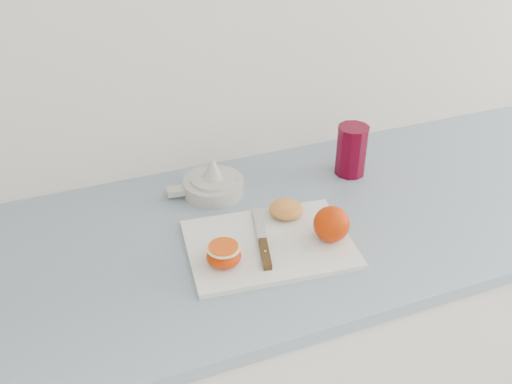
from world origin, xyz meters
TOP-DOWN VIEW (x-y plane):
  - counter at (-0.11, 1.70)m, footprint 2.27×0.64m
  - cutting_board at (-0.26, 1.63)m, footprint 0.36×0.28m
  - whole_orange at (-0.13, 1.59)m, footprint 0.08×0.08m
  - half_orange at (-0.36, 1.60)m, footprint 0.07×0.07m
  - squeezed_shell at (-0.18, 1.70)m, footprint 0.08×0.08m
  - paring_knife at (-0.28, 1.61)m, footprint 0.07×0.20m
  - citrus_juicer at (-0.30, 1.87)m, footprint 0.18×0.14m
  - red_tumbler at (0.04, 1.83)m, footprint 0.08×0.08m

SIDE VIEW (x-z plane):
  - counter at x=-0.11m, z-range 0.00..0.89m
  - cutting_board at x=-0.26m, z-range 0.89..0.90m
  - paring_knife at x=-0.28m, z-range 0.90..0.92m
  - citrus_juicer at x=-0.30m, z-range 0.87..0.96m
  - squeezed_shell at x=-0.18m, z-range 0.90..0.93m
  - half_orange at x=-0.36m, z-range 0.90..0.94m
  - whole_orange at x=-0.13m, z-range 0.90..0.98m
  - red_tumbler at x=0.04m, z-range 0.89..1.01m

